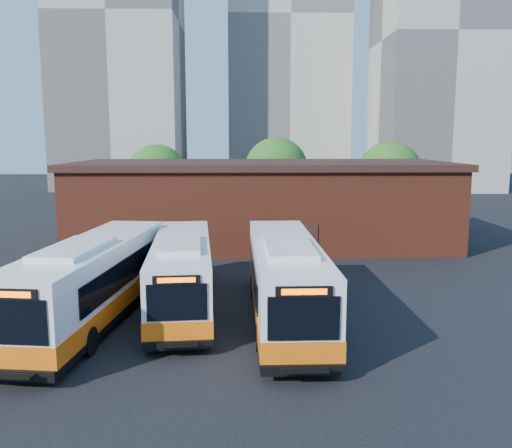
{
  "coord_description": "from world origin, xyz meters",
  "views": [
    {
      "loc": [
        -1.47,
        -22.2,
        8.01
      ],
      "look_at": [
        -0.82,
        4.84,
        3.83
      ],
      "focal_mm": 38.0,
      "sensor_mm": 36.0,
      "label": 1
    }
  ],
  "objects_px": {
    "bus_west": "(92,284)",
    "transit_worker": "(330,318)",
    "bus_midwest": "(182,275)",
    "bus_mideast": "(285,283)"
  },
  "relations": [
    {
      "from": "transit_worker",
      "to": "bus_west",
      "type": "bearing_deg",
      "value": 69.98
    },
    {
      "from": "bus_west",
      "to": "transit_worker",
      "type": "bearing_deg",
      "value": -7.86
    },
    {
      "from": "bus_west",
      "to": "bus_mideast",
      "type": "relative_size",
      "value": 1.02
    },
    {
      "from": "bus_mideast",
      "to": "transit_worker",
      "type": "height_order",
      "value": "bus_mideast"
    },
    {
      "from": "bus_mideast",
      "to": "transit_worker",
      "type": "distance_m",
      "value": 3.26
    },
    {
      "from": "bus_midwest",
      "to": "bus_mideast",
      "type": "distance_m",
      "value": 5.2
    },
    {
      "from": "bus_west",
      "to": "bus_midwest",
      "type": "xyz_separation_m",
      "value": [
        3.73,
        2.09,
        -0.13
      ]
    },
    {
      "from": "bus_mideast",
      "to": "bus_midwest",
      "type": "bearing_deg",
      "value": 157.59
    },
    {
      "from": "bus_midwest",
      "to": "bus_west",
      "type": "bearing_deg",
      "value": -155.45
    },
    {
      "from": "bus_west",
      "to": "bus_midwest",
      "type": "distance_m",
      "value": 4.28
    }
  ]
}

